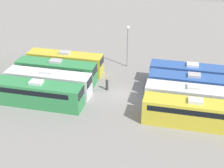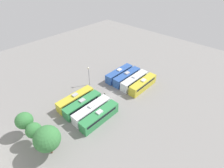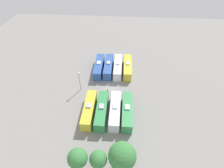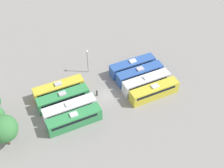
% 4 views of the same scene
% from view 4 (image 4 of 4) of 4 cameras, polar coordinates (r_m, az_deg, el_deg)
% --- Properties ---
extents(ground_plane, '(116.42, 116.42, 0.00)m').
position_cam_4_polar(ground_plane, '(71.29, -1.00, -2.06)').
color(ground_plane, gray).
extents(bus_0, '(2.64, 11.53, 3.39)m').
position_cam_4_polar(bus_0, '(70.50, 7.72, -1.29)').
color(bus_0, gold).
rests_on(bus_0, ground_plane).
extents(bus_1, '(2.64, 11.53, 3.39)m').
position_cam_4_polar(bus_1, '(72.34, 6.28, 0.33)').
color(bus_1, silver).
rests_on(bus_1, ground_plane).
extents(bus_2, '(2.64, 11.53, 3.39)m').
position_cam_4_polar(bus_2, '(74.33, 5.07, 1.88)').
color(bus_2, '#2D56A8').
rests_on(bus_2, ground_plane).
extents(bus_3, '(2.64, 11.53, 3.39)m').
position_cam_4_polar(bus_3, '(76.31, 3.74, 3.31)').
color(bus_3, '#2D56A8').
rests_on(bus_3, ground_plane).
extents(bus_4, '(2.64, 11.53, 3.39)m').
position_cam_4_polar(bus_4, '(64.87, -6.92, -6.44)').
color(bus_4, '#338C4C').
rests_on(bus_4, ground_plane).
extents(bus_5, '(2.64, 11.53, 3.39)m').
position_cam_4_polar(bus_5, '(66.85, -7.77, -4.54)').
color(bus_5, silver).
rests_on(bus_5, ground_plane).
extents(bus_6, '(2.64, 11.53, 3.39)m').
position_cam_4_polar(bus_6, '(69.11, -8.95, -2.65)').
color(bus_6, '#338C4C').
rests_on(bus_6, ground_plane).
extents(bus_7, '(2.64, 11.53, 3.39)m').
position_cam_4_polar(bus_7, '(71.40, -9.71, -0.87)').
color(bus_7, gold).
rests_on(bus_7, ground_plane).
extents(worker_person, '(0.36, 0.36, 1.80)m').
position_cam_4_polar(worker_person, '(70.73, -2.77, -1.61)').
color(worker_person, '#333338').
rests_on(worker_person, ground_plane).
extents(light_pole, '(0.60, 0.60, 6.72)m').
position_cam_4_polar(light_pole, '(74.23, -4.54, 4.90)').
color(light_pole, gray).
rests_on(light_pole, ground_plane).
extents(tree_0, '(5.47, 5.47, 7.55)m').
position_cam_4_polar(tree_0, '(62.32, -19.22, -7.75)').
color(tree_0, brown).
rests_on(tree_0, ground_plane).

